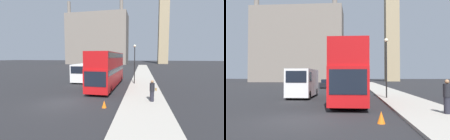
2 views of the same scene
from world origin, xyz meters
TOP-DOWN VIEW (x-y plane):
  - ground_plane at (0.00, 0.00)m, footprint 300.00×300.00m
  - sidewalk_strip at (6.82, 0.00)m, footprint 3.64×120.00m
  - building_block_distant at (-17.27, 68.41)m, footprint 32.09×13.89m
  - red_double_decker_bus at (2.33, 7.51)m, footprint 2.47×11.08m
  - white_van at (-2.25, 10.51)m, footprint 2.16×5.20m
  - pedestrian at (7.46, 1.35)m, footprint 0.55×0.39m
  - street_lamp at (5.59, 9.56)m, footprint 0.36×0.36m
  - parked_sedan at (-2.09, 27.90)m, footprint 1.85×4.38m
  - traffic_cone at (3.85, -0.53)m, footprint 0.36×0.36m

SIDE VIEW (x-z plane):
  - ground_plane at x=0.00m, z-range 0.00..0.00m
  - sidewalk_strip at x=6.82m, z-range 0.00..0.15m
  - traffic_cone at x=3.85m, z-range 0.00..0.55m
  - parked_sedan at x=-2.09m, z-range -0.07..1.43m
  - pedestrian at x=7.46m, z-range 0.15..1.91m
  - white_van at x=-2.25m, z-range 0.09..2.83m
  - red_double_decker_bus at x=2.33m, z-range 0.25..4.64m
  - street_lamp at x=5.59m, z-range 1.02..6.37m
  - building_block_distant at x=-17.27m, z-range -2.86..29.40m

